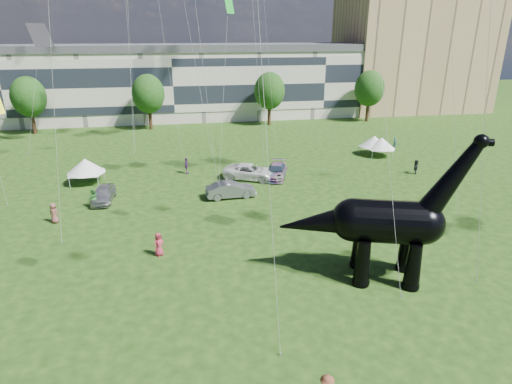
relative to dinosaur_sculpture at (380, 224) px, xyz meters
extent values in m
plane|color=#16330C|center=(-4.83, -3.95, -3.85)|extent=(220.00, 220.00, 0.00)
cube|color=beige|center=(-12.83, 58.05, 2.15)|extent=(78.00, 11.00, 12.00)
cube|color=tan|center=(35.17, 61.05, 7.15)|extent=(28.00, 18.00, 22.00)
cylinder|color=#382314|center=(-34.83, 49.05, -2.25)|extent=(0.56, 0.56, 3.20)
ellipsoid|color=#14380F|center=(-34.83, 49.05, 2.47)|extent=(5.20, 5.20, 6.24)
cylinder|color=#382314|center=(-16.83, 49.05, -2.25)|extent=(0.56, 0.56, 3.20)
ellipsoid|color=#14380F|center=(-16.83, 49.05, 2.47)|extent=(5.20, 5.20, 6.24)
cylinder|color=#382314|center=(3.17, 49.05, -2.25)|extent=(0.56, 0.56, 3.20)
ellipsoid|color=#14380F|center=(3.17, 49.05, 2.47)|extent=(5.20, 5.20, 6.24)
cylinder|color=#382314|center=(21.17, 49.05, -2.25)|extent=(0.56, 0.56, 3.20)
ellipsoid|color=#14380F|center=(21.17, 49.05, 2.47)|extent=(5.20, 5.20, 6.24)
cone|color=black|center=(-1.30, -0.78, -2.31)|extent=(1.34, 1.34, 3.10)
sphere|color=black|center=(-1.30, -0.78, -3.67)|extent=(1.14, 1.14, 1.14)
cone|color=black|center=(-0.61, 1.39, -2.31)|extent=(1.34, 1.34, 3.10)
sphere|color=black|center=(-0.61, 1.39, -3.67)|extent=(1.14, 1.14, 1.14)
cone|color=black|center=(1.65, -1.72, -2.31)|extent=(1.34, 1.34, 3.10)
sphere|color=black|center=(1.65, -1.72, -3.67)|extent=(1.14, 1.14, 1.14)
cone|color=black|center=(2.35, 0.44, -2.31)|extent=(1.34, 1.34, 3.10)
sphere|color=black|center=(2.35, 0.44, -3.67)|extent=(1.14, 1.14, 1.14)
cylinder|color=black|center=(0.43, -0.14, 0.17)|extent=(4.98, 3.98, 2.79)
sphere|color=black|center=(-1.64, 0.52, 0.17)|extent=(2.79, 2.79, 2.79)
sphere|color=black|center=(2.49, -0.80, 0.17)|extent=(2.69, 2.69, 2.69)
cone|color=black|center=(3.69, -1.18, 3.17)|extent=(4.18, 2.66, 5.47)
sphere|color=black|center=(4.90, -1.56, 5.54)|extent=(0.87, 0.87, 0.87)
cylinder|color=black|center=(5.19, -1.66, 5.49)|extent=(0.83, 0.65, 0.45)
cone|color=black|center=(-3.67, 1.17, -0.17)|extent=(5.87, 3.73, 3.03)
imported|color=#A7A6AB|center=(-19.75, 17.12, -3.09)|extent=(2.03, 4.57, 1.53)
imported|color=slate|center=(-7.64, 16.01, -3.06)|extent=(4.94, 1.99, 1.60)
imported|color=white|center=(-4.83, 21.18, -3.03)|extent=(6.54, 4.95, 1.65)
imported|color=#595960|center=(-1.91, 21.15, -3.10)|extent=(3.72, 5.58, 1.50)
cube|color=white|center=(12.77, 28.02, -2.81)|extent=(3.53, 3.53, 0.11)
cone|color=white|center=(12.77, 28.02, -2.05)|extent=(4.48, 4.48, 1.43)
cylinder|color=#999999|center=(11.86, 26.37, -3.33)|extent=(0.06, 0.06, 1.05)
cylinder|color=#999999|center=(14.42, 27.12, -3.33)|extent=(0.06, 0.06, 1.05)
cylinder|color=#999999|center=(11.12, 28.93, -3.33)|extent=(0.06, 0.06, 1.05)
cylinder|color=#999999|center=(13.67, 29.67, -3.33)|extent=(0.06, 0.06, 1.05)
cube|color=white|center=(13.34, 27.15, -2.83)|extent=(3.39, 3.39, 0.11)
cone|color=white|center=(13.34, 27.15, -2.08)|extent=(4.29, 4.29, 1.40)
cylinder|color=#999999|center=(11.76, 26.19, -3.34)|extent=(0.06, 0.06, 1.03)
cylinder|color=#999999|center=(14.30, 25.57, -3.34)|extent=(0.06, 0.06, 1.03)
cylinder|color=#999999|center=(12.39, 28.73, -3.34)|extent=(0.06, 0.06, 1.03)
cylinder|color=#999999|center=(14.92, 28.10, -3.34)|extent=(0.06, 0.06, 1.03)
cube|color=silver|center=(-22.29, 22.96, -2.73)|extent=(3.26, 3.26, 0.12)
cone|color=silver|center=(-22.29, 22.96, -1.90)|extent=(4.13, 4.13, 1.54)
cylinder|color=#999999|center=(-23.81, 21.61, -3.29)|extent=(0.06, 0.06, 1.13)
cylinder|color=#999999|center=(-20.94, 21.44, -3.29)|extent=(0.06, 0.06, 1.13)
cylinder|color=#999999|center=(-23.63, 24.48, -3.29)|extent=(0.06, 0.06, 1.13)
cylinder|color=#999999|center=(-20.77, 24.30, -3.29)|extent=(0.06, 0.06, 1.13)
imported|color=#27428F|center=(1.53, 7.65, -3.07)|extent=(0.62, 0.46, 1.56)
imported|color=#AA2A3F|center=(-14.21, 5.44, -2.96)|extent=(1.03, 0.98, 1.78)
imported|color=#315A7C|center=(17.00, 30.39, -3.06)|extent=(0.39, 0.58, 1.58)
imported|color=olive|center=(5.20, 8.77, -3.03)|extent=(1.10, 0.67, 1.65)
imported|color=black|center=(14.05, 19.60, -3.03)|extent=(1.19, 1.57, 1.65)
imported|color=#61306D|center=(-11.69, 24.35, -2.92)|extent=(0.53, 1.12, 1.87)
imported|color=brown|center=(-23.14, 12.80, -2.96)|extent=(1.03, 0.86, 1.79)
imported|color=#327B31|center=(-20.48, 15.81, -2.95)|extent=(1.00, 0.85, 1.82)
plane|color=black|center=(-29.11, 39.60, 10.97)|extent=(3.85, 3.60, 2.92)
camera|label=1|loc=(-12.20, -22.93, 11.54)|focal=30.00mm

